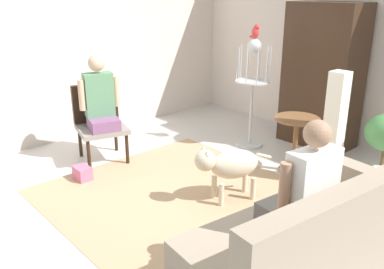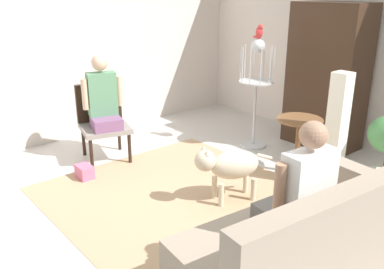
{
  "view_description": "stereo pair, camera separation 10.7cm",
  "coord_description": "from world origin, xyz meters",
  "px_view_note": "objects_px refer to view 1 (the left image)",
  "views": [
    {
      "loc": [
        2.88,
        -2.56,
        2.13
      ],
      "look_at": [
        0.01,
        -0.01,
        0.75
      ],
      "focal_mm": 38.97,
      "sensor_mm": 36.0,
      "label": 1
    },
    {
      "loc": [
        2.95,
        -2.48,
        2.13
      ],
      "look_at": [
        0.01,
        -0.01,
        0.75
      ],
      "focal_mm": 38.97,
      "sensor_mm": 36.0,
      "label": 2
    }
  ],
  "objects_px": {
    "dog": "(229,165)",
    "person_on_couch": "(305,188)",
    "handbag": "(83,173)",
    "person_on_armchair": "(100,98)",
    "armoire_cabinet": "(322,76)",
    "parrot": "(256,32)",
    "column_lamp": "(334,130)",
    "bird_cage_stand": "(252,86)",
    "couch": "(308,243)",
    "round_end_table": "(296,138)",
    "armchair": "(99,117)"
  },
  "relations": [
    {
      "from": "bird_cage_stand",
      "to": "parrot",
      "type": "height_order",
      "value": "parrot"
    },
    {
      "from": "armchair",
      "to": "round_end_table",
      "type": "xyz_separation_m",
      "value": [
        1.95,
        1.51,
        -0.11
      ]
    },
    {
      "from": "person_on_couch",
      "to": "handbag",
      "type": "height_order",
      "value": "person_on_couch"
    },
    {
      "from": "couch",
      "to": "round_end_table",
      "type": "bearing_deg",
      "value": 128.11
    },
    {
      "from": "round_end_table",
      "to": "person_on_armchair",
      "type": "bearing_deg",
      "value": -139.5
    },
    {
      "from": "bird_cage_stand",
      "to": "armoire_cabinet",
      "type": "xyz_separation_m",
      "value": [
        0.56,
        0.79,
        0.11
      ]
    },
    {
      "from": "person_on_couch",
      "to": "armoire_cabinet",
      "type": "relative_size",
      "value": 0.44
    },
    {
      "from": "person_on_couch",
      "to": "dog",
      "type": "relative_size",
      "value": 1.03
    },
    {
      "from": "couch",
      "to": "handbag",
      "type": "relative_size",
      "value": 8.89
    },
    {
      "from": "armchair",
      "to": "armoire_cabinet",
      "type": "xyz_separation_m",
      "value": [
        1.59,
        2.57,
        0.42
      ]
    },
    {
      "from": "person_on_armchair",
      "to": "bird_cage_stand",
      "type": "distance_m",
      "value": 2.02
    },
    {
      "from": "couch",
      "to": "handbag",
      "type": "distance_m",
      "value": 2.76
    },
    {
      "from": "person_on_couch",
      "to": "handbag",
      "type": "xyz_separation_m",
      "value": [
        -2.67,
        -0.42,
        -0.69
      ]
    },
    {
      "from": "dog",
      "to": "armoire_cabinet",
      "type": "bearing_deg",
      "value": 99.06
    },
    {
      "from": "round_end_table",
      "to": "column_lamp",
      "type": "distance_m",
      "value": 0.5
    },
    {
      "from": "dog",
      "to": "armchair",
      "type": "bearing_deg",
      "value": -168.31
    },
    {
      "from": "column_lamp",
      "to": "handbag",
      "type": "xyz_separation_m",
      "value": [
        -1.94,
        -2.05,
        -0.56
      ]
    },
    {
      "from": "person_on_armchair",
      "to": "bird_cage_stand",
      "type": "xyz_separation_m",
      "value": [
        0.89,
        1.81,
        0.03
      ]
    },
    {
      "from": "dog",
      "to": "armoire_cabinet",
      "type": "relative_size",
      "value": 0.43
    },
    {
      "from": "dog",
      "to": "round_end_table",
      "type": "bearing_deg",
      "value": 88.89
    },
    {
      "from": "armchair",
      "to": "dog",
      "type": "height_order",
      "value": "armchair"
    },
    {
      "from": "person_on_couch",
      "to": "armchair",
      "type": "bearing_deg",
      "value": 178.19
    },
    {
      "from": "armchair",
      "to": "bird_cage_stand",
      "type": "xyz_separation_m",
      "value": [
        1.03,
        1.77,
        0.32
      ]
    },
    {
      "from": "person_on_couch",
      "to": "round_end_table",
      "type": "relative_size",
      "value": 1.26
    },
    {
      "from": "person_on_armchair",
      "to": "armoire_cabinet",
      "type": "xyz_separation_m",
      "value": [
        1.45,
        2.61,
        0.14
      ]
    },
    {
      "from": "column_lamp",
      "to": "round_end_table",
      "type": "bearing_deg",
      "value": -176.71
    },
    {
      "from": "person_on_couch",
      "to": "bird_cage_stand",
      "type": "bearing_deg",
      "value": 138.46
    },
    {
      "from": "column_lamp",
      "to": "handbag",
      "type": "bearing_deg",
      "value": -133.34
    },
    {
      "from": "round_end_table",
      "to": "handbag",
      "type": "relative_size",
      "value": 3.14
    },
    {
      "from": "parrot",
      "to": "couch",
      "type": "bearing_deg",
      "value": -40.52
    },
    {
      "from": "person_on_armchair",
      "to": "column_lamp",
      "type": "xyz_separation_m",
      "value": [
        2.27,
        1.57,
        -0.19
      ]
    },
    {
      "from": "bird_cage_stand",
      "to": "parrot",
      "type": "bearing_deg",
      "value": -0.0
    },
    {
      "from": "person_on_armchair",
      "to": "armoire_cabinet",
      "type": "distance_m",
      "value": 2.98
    },
    {
      "from": "person_on_armchair",
      "to": "parrot",
      "type": "distance_m",
      "value": 2.15
    },
    {
      "from": "column_lamp",
      "to": "dog",
      "type": "bearing_deg",
      "value": -112.96
    },
    {
      "from": "person_on_couch",
      "to": "handbag",
      "type": "distance_m",
      "value": 2.78
    },
    {
      "from": "bird_cage_stand",
      "to": "handbag",
      "type": "xyz_separation_m",
      "value": [
        -0.55,
        -2.29,
        -0.78
      ]
    },
    {
      "from": "person_on_armchair",
      "to": "parrot",
      "type": "bearing_deg",
      "value": 63.72
    },
    {
      "from": "dog",
      "to": "person_on_couch",
      "type": "bearing_deg",
      "value": -22.44
    },
    {
      "from": "dog",
      "to": "parrot",
      "type": "bearing_deg",
      "value": 123.13
    },
    {
      "from": "armchair",
      "to": "armoire_cabinet",
      "type": "height_order",
      "value": "armoire_cabinet"
    },
    {
      "from": "column_lamp",
      "to": "couch",
      "type": "bearing_deg",
      "value": -64.13
    },
    {
      "from": "round_end_table",
      "to": "armoire_cabinet",
      "type": "height_order",
      "value": "armoire_cabinet"
    },
    {
      "from": "round_end_table",
      "to": "armoire_cabinet",
      "type": "xyz_separation_m",
      "value": [
        -0.37,
        1.06,
        0.54
      ]
    },
    {
      "from": "person_on_couch",
      "to": "person_on_armchair",
      "type": "xyz_separation_m",
      "value": [
        -3.0,
        0.06,
        0.06
      ]
    },
    {
      "from": "round_end_table",
      "to": "handbag",
      "type": "xyz_separation_m",
      "value": [
        -1.48,
        -2.03,
        -0.35
      ]
    },
    {
      "from": "couch",
      "to": "bird_cage_stand",
      "type": "height_order",
      "value": "bird_cage_stand"
    },
    {
      "from": "couch",
      "to": "parrot",
      "type": "distance_m",
      "value": 3.1
    },
    {
      "from": "armchair",
      "to": "armoire_cabinet",
      "type": "relative_size",
      "value": 0.49
    },
    {
      "from": "couch",
      "to": "bird_cage_stand",
      "type": "relative_size",
      "value": 1.3
    }
  ]
}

